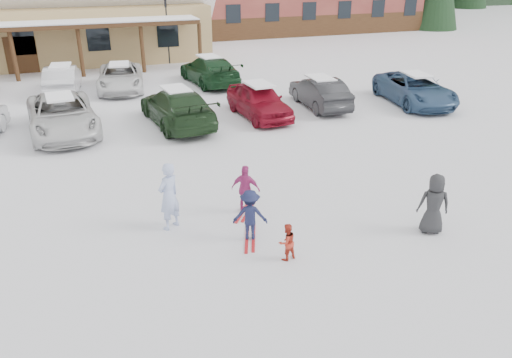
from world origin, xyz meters
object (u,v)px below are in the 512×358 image
object	(u,v)px
child_navy	(250,215)
child_magenta	(246,189)
bystander_dark	(434,204)
parked_car_5	(320,93)
adult_skier	(169,196)
parked_car_4	(259,101)
parked_car_6	(415,89)
lamp_post	(166,11)
toddler_red	(287,242)
parked_car_9	(62,80)
parked_car_10	(120,77)
parked_car_11	(209,70)
parked_car_3	(177,107)
parked_car_2	(62,115)

from	to	relation	value
child_navy	child_magenta	world-z (taller)	child_magenta
bystander_dark	parked_car_5	distance (m)	11.90
adult_skier	parked_car_5	xyz separation A→B (m)	(8.85, 9.13, -0.21)
child_magenta	parked_car_4	xyz separation A→B (m)	(3.45, 8.43, 0.05)
parked_car_6	lamp_post	bearing A→B (deg)	131.56
toddler_red	parked_car_9	xyz separation A→B (m)	(-4.89, 18.45, 0.27)
adult_skier	toddler_red	size ratio (longest dim) A/B	1.97
parked_car_10	parked_car_11	xyz separation A→B (m)	(4.85, -0.21, 0.07)
parked_car_11	toddler_red	bearing A→B (deg)	74.75
toddler_red	parked_car_3	world-z (taller)	parked_car_3
bystander_dark	parked_car_9	size ratio (longest dim) A/B	0.36
child_navy	parked_car_10	distance (m)	17.06
parked_car_3	parked_car_4	xyz separation A→B (m)	(3.64, -0.11, -0.03)
parked_car_3	parked_car_5	bearing A→B (deg)	177.48
adult_skier	child_magenta	bearing A→B (deg)	150.52
lamp_post	parked_car_6	distance (m)	17.04
toddler_red	parked_car_10	xyz separation A→B (m)	(-1.97, 18.17, 0.23)
lamp_post	toddler_red	world-z (taller)	lamp_post
parked_car_3	parked_car_9	xyz separation A→B (m)	(-4.57, 7.29, -0.05)
adult_skier	parked_car_9	world-z (taller)	adult_skier
parked_car_9	parked_car_3	bearing A→B (deg)	126.88
lamp_post	toddler_red	bearing A→B (deg)	-94.26
parked_car_5	parked_car_11	distance (m)	7.38
lamp_post	adult_skier	bearing A→B (deg)	-100.54
parked_car_4	parked_car_11	size ratio (longest dim) A/B	0.83
parked_car_2	parked_car_11	distance (m)	10.05
parked_car_4	parked_car_11	world-z (taller)	parked_car_11
parked_car_10	parked_car_6	bearing A→B (deg)	-23.18
child_magenta	parked_car_2	world-z (taller)	parked_car_2
toddler_red	bystander_dark	size ratio (longest dim) A/B	0.58
parked_car_2	parked_car_3	xyz separation A→B (m)	(4.58, -0.45, 0.02)
toddler_red	parked_car_3	distance (m)	11.16
parked_car_4	parked_car_6	world-z (taller)	parked_car_4
bystander_dark	parked_car_11	xyz separation A→B (m)	(-1.15, 18.04, -0.04)
adult_skier	lamp_post	bearing A→B (deg)	-135.19
parked_car_4	parked_car_11	bearing A→B (deg)	89.70
child_magenta	bystander_dark	distance (m)	4.96
bystander_dark	parked_car_6	world-z (taller)	bystander_dark
parked_car_10	child_navy	bearing A→B (deg)	-78.31
parked_car_6	parked_car_11	bearing A→B (deg)	146.21
parked_car_3	parked_car_6	xyz separation A→B (m)	(11.50, -0.56, -0.05)
parked_car_3	toddler_red	bearing A→B (deg)	85.77
parked_car_9	adult_skier	bearing A→B (deg)	104.01
lamp_post	parked_car_2	bearing A→B (deg)	-117.39
parked_car_3	parked_car_5	distance (m)	6.89
bystander_dark	parked_car_9	world-z (taller)	bystander_dark
parked_car_5	child_navy	bearing A→B (deg)	58.20
lamp_post	adult_skier	world-z (taller)	lamp_post
parked_car_5	parked_car_4	bearing A→B (deg)	11.33
toddler_red	child_navy	bearing A→B (deg)	-79.85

